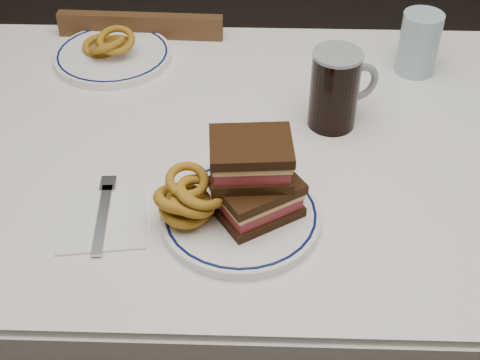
{
  "coord_description": "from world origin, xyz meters",
  "views": [
    {
      "loc": [
        0.03,
        -0.97,
        1.5
      ],
      "look_at": [
        0.01,
        -0.19,
        0.82
      ],
      "focal_mm": 50.0,
      "sensor_mm": 36.0,
      "label": 1
    }
  ],
  "objects_px": {
    "chair_far": "(160,121)",
    "reuben_sandwich": "(254,178)",
    "far_plate": "(113,55)",
    "main_plate": "(241,216)",
    "beer_mug": "(336,88)"
  },
  "relations": [
    {
      "from": "reuben_sandwich",
      "to": "far_plate",
      "type": "relative_size",
      "value": 0.63
    },
    {
      "from": "chair_far",
      "to": "reuben_sandwich",
      "type": "xyz_separation_m",
      "value": [
        0.26,
        -0.68,
        0.39
      ]
    },
    {
      "from": "beer_mug",
      "to": "reuben_sandwich",
      "type": "bearing_deg",
      "value": -119.46
    },
    {
      "from": "chair_far",
      "to": "far_plate",
      "type": "relative_size",
      "value": 3.22
    },
    {
      "from": "far_plate",
      "to": "main_plate",
      "type": "bearing_deg",
      "value": -59.31
    },
    {
      "from": "reuben_sandwich",
      "to": "main_plate",
      "type": "bearing_deg",
      "value": -150.98
    },
    {
      "from": "beer_mug",
      "to": "far_plate",
      "type": "bearing_deg",
      "value": 154.36
    },
    {
      "from": "main_plate",
      "to": "reuben_sandwich",
      "type": "height_order",
      "value": "reuben_sandwich"
    },
    {
      "from": "reuben_sandwich",
      "to": "far_plate",
      "type": "xyz_separation_m",
      "value": [
        -0.31,
        0.48,
        -0.07
      ]
    },
    {
      "from": "reuben_sandwich",
      "to": "chair_far",
      "type": "bearing_deg",
      "value": 110.83
    },
    {
      "from": "chair_far",
      "to": "main_plate",
      "type": "distance_m",
      "value": 0.8
    },
    {
      "from": "chair_far",
      "to": "beer_mug",
      "type": "bearing_deg",
      "value": -46.26
    },
    {
      "from": "chair_far",
      "to": "beer_mug",
      "type": "height_order",
      "value": "beer_mug"
    },
    {
      "from": "chair_far",
      "to": "reuben_sandwich",
      "type": "height_order",
      "value": "reuben_sandwich"
    },
    {
      "from": "main_plate",
      "to": "beer_mug",
      "type": "distance_m",
      "value": 0.32
    }
  ]
}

